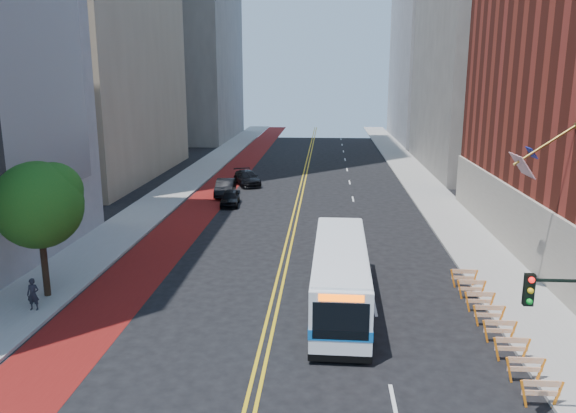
# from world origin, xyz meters

# --- Properties ---
(ground) EXTENTS (160.00, 160.00, 0.00)m
(ground) POSITION_xyz_m (0.00, 0.00, 0.00)
(ground) COLOR black
(ground) RESTS_ON ground
(sidewalk_left) EXTENTS (4.00, 140.00, 0.15)m
(sidewalk_left) POSITION_xyz_m (-12.00, 30.00, 0.07)
(sidewalk_left) COLOR gray
(sidewalk_left) RESTS_ON ground
(sidewalk_right) EXTENTS (4.00, 140.00, 0.15)m
(sidewalk_right) POSITION_xyz_m (12.00, 30.00, 0.07)
(sidewalk_right) COLOR gray
(sidewalk_right) RESTS_ON ground
(bus_lane_paint) EXTENTS (3.60, 140.00, 0.01)m
(bus_lane_paint) POSITION_xyz_m (-8.10, 30.00, 0.00)
(bus_lane_paint) COLOR #5E0F0D
(bus_lane_paint) RESTS_ON ground
(center_line_inner) EXTENTS (0.14, 140.00, 0.01)m
(center_line_inner) POSITION_xyz_m (-0.18, 30.00, 0.00)
(center_line_inner) COLOR gold
(center_line_inner) RESTS_ON ground
(center_line_outer) EXTENTS (0.14, 140.00, 0.01)m
(center_line_outer) POSITION_xyz_m (0.18, 30.00, 0.00)
(center_line_outer) COLOR gold
(center_line_outer) RESTS_ON ground
(lane_dashes) EXTENTS (0.14, 98.20, 0.01)m
(lane_dashes) POSITION_xyz_m (4.80, 38.00, 0.01)
(lane_dashes) COLOR silver
(lane_dashes) RESTS_ON ground
(construction_barriers) EXTENTS (1.42, 10.91, 1.00)m
(construction_barriers) POSITION_xyz_m (9.60, 3.42, 0.68)
(construction_barriers) COLOR orange
(construction_barriers) RESTS_ON ground
(street_tree) EXTENTS (4.20, 4.20, 6.70)m
(street_tree) POSITION_xyz_m (-11.24, 6.04, 4.91)
(street_tree) COLOR black
(street_tree) RESTS_ON sidewalk_left
(traffic_signal) EXTENTS (2.21, 0.34, 5.07)m
(traffic_signal) POSITION_xyz_m (9.41, -3.51, 3.72)
(traffic_signal) COLOR black
(traffic_signal) RESTS_ON sidewalk_right
(transit_bus) EXTENTS (2.64, 11.21, 3.07)m
(transit_bus) POSITION_xyz_m (3.12, 5.94, 1.60)
(transit_bus) COLOR white
(transit_bus) RESTS_ON ground
(car_a) EXTENTS (1.81, 3.86, 1.28)m
(car_a) POSITION_xyz_m (-5.74, 26.78, 0.64)
(car_a) COLOR black
(car_a) RESTS_ON ground
(car_b) EXTENTS (1.91, 4.68, 1.51)m
(car_b) POSITION_xyz_m (-6.82, 30.58, 0.75)
(car_b) COLOR black
(car_b) RESTS_ON ground
(car_c) EXTENTS (3.66, 5.32, 1.43)m
(car_c) POSITION_xyz_m (-5.55, 35.81, 0.72)
(car_c) COLOR black
(car_c) RESTS_ON ground
(pedestrian) EXTENTS (0.57, 0.39, 1.52)m
(pedestrian) POSITION_xyz_m (-11.06, 4.26, 0.91)
(pedestrian) COLOR black
(pedestrian) RESTS_ON sidewalk_left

